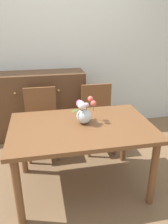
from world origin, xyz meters
TOP-DOWN VIEW (x-y plane):
  - ground_plane at (0.00, 0.00)m, footprint 12.00×12.00m
  - back_wall at (0.00, 1.60)m, footprint 7.00×0.10m
  - dining_table at (0.00, 0.00)m, footprint 1.41×0.92m
  - chair_left at (-0.39, 0.80)m, footprint 0.42×0.42m
  - chair_right at (0.39, 0.80)m, footprint 0.42×0.42m
  - dresser at (-0.42, 1.33)m, footprint 1.40×0.47m
  - flower_vase at (0.03, 0.05)m, footprint 0.25×0.21m

SIDE VIEW (x-z plane):
  - ground_plane at x=0.00m, z-range 0.00..0.00m
  - dresser at x=-0.42m, z-range 0.00..1.00m
  - chair_left at x=-0.39m, z-range 0.07..0.97m
  - chair_right at x=0.39m, z-range 0.07..0.97m
  - dining_table at x=0.00m, z-range 0.27..1.02m
  - flower_vase at x=0.03m, z-range 0.74..1.00m
  - back_wall at x=0.00m, z-range 0.00..2.80m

